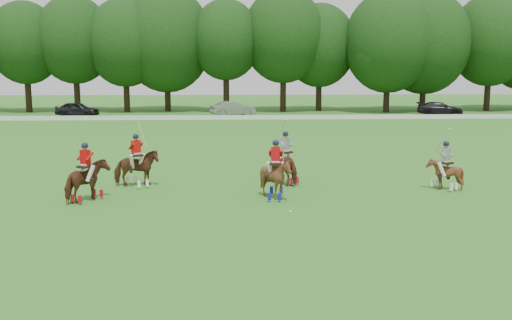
{
  "coord_description": "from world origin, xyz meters",
  "views": [
    {
      "loc": [
        0.36,
        -18.79,
        5.15
      ],
      "look_at": [
        1.42,
        4.2,
        1.4
      ],
      "focal_mm": 40.0,
      "sensor_mm": 36.0,
      "label": 1
    }
  ],
  "objects_px": {
    "car_mid": "(233,109)",
    "polo_red_c": "(276,178)",
    "car_right": "(440,108)",
    "car_left": "(77,109)",
    "polo_stripe_b": "(445,173)",
    "polo_stripe_a": "(285,165)",
    "polo_red_b": "(137,168)",
    "polo_red_a": "(86,180)",
    "polo_ball": "(290,212)"
  },
  "relations": [
    {
      "from": "polo_red_b",
      "to": "polo_ball",
      "type": "height_order",
      "value": "polo_red_b"
    },
    {
      "from": "car_right",
      "to": "car_mid",
      "type": "bearing_deg",
      "value": 103.67
    },
    {
      "from": "car_mid",
      "to": "car_right",
      "type": "relative_size",
      "value": 0.97
    },
    {
      "from": "polo_red_b",
      "to": "polo_ball",
      "type": "distance_m",
      "value": 7.92
    },
    {
      "from": "polo_stripe_a",
      "to": "polo_ball",
      "type": "relative_size",
      "value": 32.16
    },
    {
      "from": "car_left",
      "to": "polo_stripe_b",
      "type": "xyz_separation_m",
      "value": [
        25.24,
        -37.94,
        -0.04
      ]
    },
    {
      "from": "car_left",
      "to": "polo_stripe_b",
      "type": "bearing_deg",
      "value": -138.34
    },
    {
      "from": "polo_ball",
      "to": "polo_red_a",
      "type": "bearing_deg",
      "value": 164.49
    },
    {
      "from": "polo_red_a",
      "to": "polo_stripe_a",
      "type": "xyz_separation_m",
      "value": [
        8.02,
        3.05,
        0.03
      ]
    },
    {
      "from": "car_left",
      "to": "polo_stripe_b",
      "type": "height_order",
      "value": "polo_stripe_b"
    },
    {
      "from": "car_mid",
      "to": "polo_ball",
      "type": "height_order",
      "value": "car_mid"
    },
    {
      "from": "car_left",
      "to": "polo_red_c",
      "type": "height_order",
      "value": "polo_red_c"
    },
    {
      "from": "polo_stripe_a",
      "to": "polo_ball",
      "type": "bearing_deg",
      "value": -93.45
    },
    {
      "from": "polo_red_c",
      "to": "polo_stripe_a",
      "type": "xyz_separation_m",
      "value": [
        0.67,
        2.95,
        0.01
      ]
    },
    {
      "from": "polo_red_c",
      "to": "polo_stripe_b",
      "type": "xyz_separation_m",
      "value": [
        7.3,
        1.35,
        -0.12
      ]
    },
    {
      "from": "car_right",
      "to": "polo_red_c",
      "type": "distance_m",
      "value": 44.6
    },
    {
      "from": "polo_red_c",
      "to": "polo_red_a",
      "type": "bearing_deg",
      "value": -179.24
    },
    {
      "from": "car_mid",
      "to": "car_right",
      "type": "distance_m",
      "value": 22.56
    },
    {
      "from": "polo_stripe_a",
      "to": "polo_ball",
      "type": "distance_m",
      "value": 5.26
    },
    {
      "from": "car_right",
      "to": "polo_stripe_a",
      "type": "xyz_separation_m",
      "value": [
        -20.45,
        -36.34,
        0.15
      ]
    },
    {
      "from": "car_mid",
      "to": "polo_stripe_b",
      "type": "distance_m",
      "value": 38.93
    },
    {
      "from": "polo_red_b",
      "to": "polo_red_c",
      "type": "xyz_separation_m",
      "value": [
        5.85,
        -2.61,
        0.02
      ]
    },
    {
      "from": "car_mid",
      "to": "polo_red_b",
      "type": "height_order",
      "value": "polo_red_b"
    },
    {
      "from": "car_left",
      "to": "polo_ball",
      "type": "bearing_deg",
      "value": -148.21
    },
    {
      "from": "car_left",
      "to": "car_mid",
      "type": "relative_size",
      "value": 0.96
    },
    {
      "from": "polo_ball",
      "to": "car_mid",
      "type": "bearing_deg",
      "value": 92.47
    },
    {
      "from": "polo_red_b",
      "to": "polo_stripe_b",
      "type": "xyz_separation_m",
      "value": [
        13.16,
        -1.26,
        -0.1
      ]
    },
    {
      "from": "polo_stripe_a",
      "to": "polo_stripe_b",
      "type": "distance_m",
      "value": 6.83
    },
    {
      "from": "car_left",
      "to": "car_right",
      "type": "relative_size",
      "value": 0.93
    },
    {
      "from": "polo_red_a",
      "to": "polo_red_b",
      "type": "relative_size",
      "value": 0.81
    },
    {
      "from": "polo_red_c",
      "to": "polo_stripe_b",
      "type": "bearing_deg",
      "value": 10.47
    },
    {
      "from": "polo_stripe_b",
      "to": "polo_ball",
      "type": "height_order",
      "value": "polo_stripe_b"
    },
    {
      "from": "car_left",
      "to": "polo_red_a",
      "type": "xyz_separation_m",
      "value": [
        10.59,
        -39.38,
        0.06
      ]
    },
    {
      "from": "car_mid",
      "to": "polo_red_c",
      "type": "relative_size",
      "value": 2.01
    },
    {
      "from": "car_mid",
      "to": "polo_ball",
      "type": "relative_size",
      "value": 52.38
    },
    {
      "from": "car_right",
      "to": "polo_stripe_b",
      "type": "relative_size",
      "value": 1.86
    },
    {
      "from": "polo_red_c",
      "to": "polo_ball",
      "type": "relative_size",
      "value": 26.08
    },
    {
      "from": "polo_stripe_a",
      "to": "polo_stripe_b",
      "type": "relative_size",
      "value": 1.1
    },
    {
      "from": "polo_red_a",
      "to": "polo_stripe_b",
      "type": "xyz_separation_m",
      "value": [
        14.66,
        1.45,
        -0.1
      ]
    },
    {
      "from": "car_left",
      "to": "polo_ball",
      "type": "height_order",
      "value": "car_left"
    },
    {
      "from": "polo_stripe_a",
      "to": "polo_stripe_b",
      "type": "xyz_separation_m",
      "value": [
        6.63,
        -1.6,
        -0.13
      ]
    },
    {
      "from": "car_left",
      "to": "car_right",
      "type": "bearing_deg",
      "value": -81.98
    },
    {
      "from": "polo_red_a",
      "to": "polo_stripe_b",
      "type": "relative_size",
      "value": 0.88
    },
    {
      "from": "polo_red_b",
      "to": "polo_stripe_b",
      "type": "height_order",
      "value": "polo_red_b"
    },
    {
      "from": "car_right",
      "to": "polo_red_c",
      "type": "bearing_deg",
      "value": 165.41
    },
    {
      "from": "polo_stripe_a",
      "to": "polo_red_b",
      "type": "bearing_deg",
      "value": -177.0
    },
    {
      "from": "polo_red_a",
      "to": "polo_stripe_a",
      "type": "relative_size",
      "value": 0.79
    },
    {
      "from": "polo_red_a",
      "to": "car_right",
      "type": "bearing_deg",
      "value": 54.14
    },
    {
      "from": "car_mid",
      "to": "car_left",
      "type": "bearing_deg",
      "value": 70.55
    },
    {
      "from": "polo_red_a",
      "to": "polo_red_b",
      "type": "bearing_deg",
      "value": 60.97
    }
  ]
}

